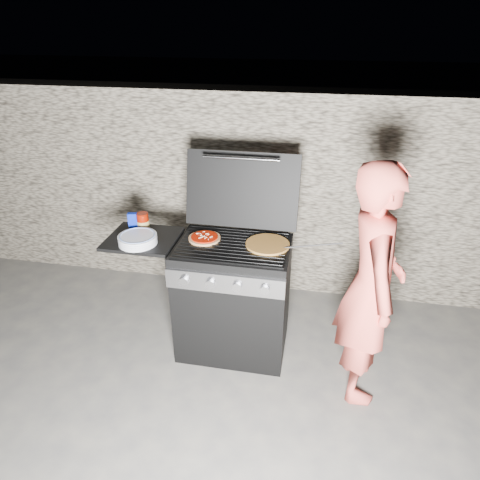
% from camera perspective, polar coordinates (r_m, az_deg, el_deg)
% --- Properties ---
extents(ground, '(50.00, 50.00, 0.00)m').
position_cam_1_polar(ground, '(3.51, -0.83, -13.79)').
color(ground, '#434343').
extents(stone_wall, '(8.00, 0.35, 1.80)m').
position_cam_1_polar(stone_wall, '(3.93, 2.16, 6.44)').
color(stone_wall, gray).
rests_on(stone_wall, ground).
extents(gas_grill, '(1.34, 0.79, 0.91)m').
position_cam_1_polar(gas_grill, '(3.28, -5.20, -7.21)').
color(gas_grill, black).
rests_on(gas_grill, ground).
extents(pizza_topped, '(0.29, 0.29, 0.03)m').
position_cam_1_polar(pizza_topped, '(3.06, -4.75, 0.33)').
color(pizza_topped, tan).
rests_on(pizza_topped, gas_grill).
extents(pizza_plain, '(0.38, 0.38, 0.02)m').
position_cam_1_polar(pizza_plain, '(2.97, 3.70, -0.58)').
color(pizza_plain, gold).
rests_on(pizza_plain, gas_grill).
extents(sauce_jar, '(0.11, 0.11, 0.14)m').
position_cam_1_polar(sauce_jar, '(3.26, -12.82, 2.41)').
color(sauce_jar, '#700F02').
rests_on(sauce_jar, gas_grill).
extents(blue_carton, '(0.07, 0.05, 0.14)m').
position_cam_1_polar(blue_carton, '(3.26, -14.08, 2.34)').
color(blue_carton, '#081D9E').
rests_on(blue_carton, gas_grill).
extents(plate_stack, '(0.33, 0.33, 0.06)m').
position_cam_1_polar(plate_stack, '(3.09, -13.48, 0.08)').
color(plate_stack, silver).
rests_on(plate_stack, gas_grill).
extents(person, '(0.44, 0.63, 1.64)m').
position_cam_1_polar(person, '(2.82, 17.03, -5.96)').
color(person, '#E55548').
rests_on(person, ground).
extents(tongs, '(0.40, 0.02, 0.08)m').
position_cam_1_polar(tongs, '(2.92, 9.56, -0.82)').
color(tongs, '#242424').
rests_on(tongs, gas_grill).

